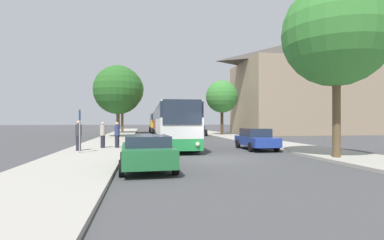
# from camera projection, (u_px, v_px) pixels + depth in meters

# --- Properties ---
(ground_plane) EXTENTS (300.00, 300.00, 0.00)m
(ground_plane) POSITION_uv_depth(u_px,v_px,m) (218.00, 159.00, 15.82)
(ground_plane) COLOR #424244
(ground_plane) RESTS_ON ground
(sidewalk_left) EXTENTS (4.00, 120.00, 0.15)m
(sidewalk_left) POSITION_uv_depth(u_px,v_px,m) (80.00, 160.00, 14.67)
(sidewalk_left) COLOR #A39E93
(sidewalk_left) RESTS_ON ground_plane
(sidewalk_right) EXTENTS (4.00, 120.00, 0.15)m
(sidewalk_right) POSITION_uv_depth(u_px,v_px,m) (338.00, 155.00, 16.98)
(sidewalk_right) COLOR #A39E93
(sidewalk_right) RESTS_ON ground_plane
(building_right_background) EXTENTS (20.66, 13.06, 14.99)m
(building_right_background) POSITION_uv_depth(u_px,v_px,m) (305.00, 87.00, 47.54)
(building_right_background) COLOR gray
(building_right_background) RESTS_ON ground_plane
(bus_front) EXTENTS (2.96, 11.47, 3.27)m
(bus_front) POSITION_uv_depth(u_px,v_px,m) (174.00, 124.00, 22.69)
(bus_front) COLOR #238942
(bus_front) RESTS_ON ground_plane
(bus_middle) EXTENTS (2.77, 10.42, 3.29)m
(bus_middle) POSITION_uv_depth(u_px,v_px,m) (164.00, 123.00, 38.00)
(bus_middle) COLOR gray
(bus_middle) RESTS_ON ground_plane
(bus_rear) EXTENTS (2.76, 10.92, 3.28)m
(bus_rear) POSITION_uv_depth(u_px,v_px,m) (157.00, 123.00, 52.61)
(bus_rear) COLOR #2D2D2D
(bus_rear) RESTS_ON ground_plane
(parked_car_left_curb) EXTENTS (2.32, 4.62, 1.42)m
(parked_car_left_curb) POSITION_uv_depth(u_px,v_px,m) (147.00, 151.00, 12.25)
(parked_car_left_curb) COLOR #236B38
(parked_car_left_curb) RESTS_ON ground_plane
(parked_car_right_near) EXTENTS (2.04, 4.57, 1.48)m
(parked_car_right_near) POSITION_uv_depth(u_px,v_px,m) (256.00, 139.00, 20.96)
(parked_car_right_near) COLOR #233D9E
(parked_car_right_near) RESTS_ON ground_plane
(parked_car_right_far) EXTENTS (2.17, 4.02, 1.42)m
(parked_car_right_far) POSITION_uv_depth(u_px,v_px,m) (198.00, 130.00, 41.21)
(parked_car_right_far) COLOR black
(parked_car_right_far) RESTS_ON ground_plane
(bus_stop_sign) EXTENTS (0.08, 0.45, 2.56)m
(bus_stop_sign) POSITION_uv_depth(u_px,v_px,m) (80.00, 126.00, 17.35)
(bus_stop_sign) COLOR gray
(bus_stop_sign) RESTS_ON sidewalk_left
(pedestrian_waiting_near) EXTENTS (0.36, 0.36, 1.78)m
(pedestrian_waiting_near) POSITION_uv_depth(u_px,v_px,m) (117.00, 135.00, 20.84)
(pedestrian_waiting_near) COLOR #23232D
(pedestrian_waiting_near) RESTS_ON sidewalk_left
(pedestrian_waiting_far) EXTENTS (0.36, 0.36, 1.80)m
(pedestrian_waiting_far) POSITION_uv_depth(u_px,v_px,m) (103.00, 135.00, 20.72)
(pedestrian_waiting_far) COLOR #23232D
(pedestrian_waiting_far) RESTS_ON sidewalk_left
(pedestrian_walking_back) EXTENTS (0.36, 0.36, 1.89)m
(pedestrian_walking_back) POSITION_uv_depth(u_px,v_px,m) (79.00, 135.00, 18.67)
(pedestrian_walking_back) COLOR #23232D
(pedestrian_walking_back) RESTS_ON sidewalk_left
(tree_left_near) EXTENTS (5.80, 5.80, 8.48)m
(tree_left_near) POSITION_uv_depth(u_px,v_px,m) (118.00, 90.00, 35.56)
(tree_left_near) COLOR brown
(tree_left_near) RESTS_ON sidewalk_left
(tree_left_far) EXTENTS (6.79, 6.79, 10.30)m
(tree_left_far) POSITION_uv_depth(u_px,v_px,m) (122.00, 89.00, 47.65)
(tree_left_far) COLOR brown
(tree_left_far) RESTS_ON sidewalk_left
(tree_right_near) EXTENTS (5.49, 5.49, 9.14)m
(tree_right_near) POSITION_uv_depth(u_px,v_px,m) (336.00, 33.00, 15.39)
(tree_right_near) COLOR brown
(tree_right_near) RESTS_ON sidewalk_right
(tree_right_mid) EXTENTS (4.46, 4.46, 7.48)m
(tree_right_mid) POSITION_uv_depth(u_px,v_px,m) (222.00, 97.00, 41.39)
(tree_right_mid) COLOR #47331E
(tree_right_mid) RESTS_ON sidewalk_right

